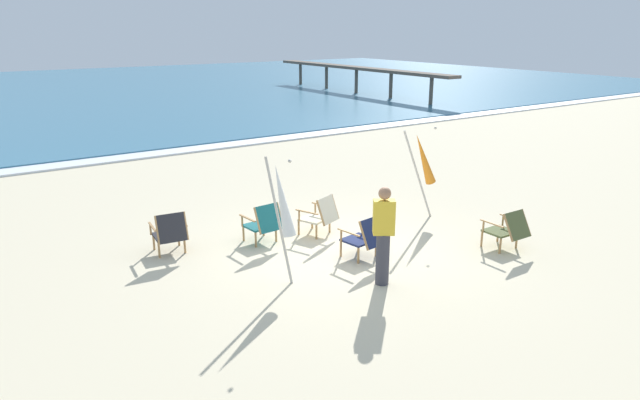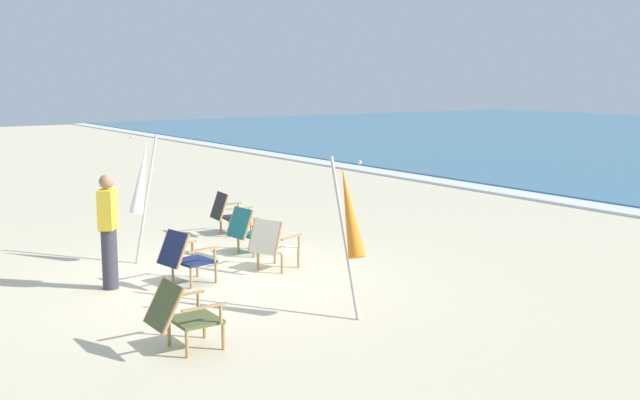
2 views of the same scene
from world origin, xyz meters
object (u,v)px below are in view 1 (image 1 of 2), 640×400
Objects in this scene: beach_chair_front_right at (365,237)px; person_near_chairs at (383,235)px; beach_chair_far_center at (320,215)px; umbrella_furled_orange at (423,160)px; umbrella_furled_white at (282,202)px; beach_chair_front_left at (170,232)px; beach_chair_back_right at (264,222)px; beach_chair_mid_center at (508,229)px.

beach_chair_front_right is 0.49× the size of person_near_chairs.
beach_chair_far_center is 0.42× the size of umbrella_furled_orange.
umbrella_furled_white is 4.25m from umbrella_furled_orange.
beach_chair_back_right is at bearing -16.11° from beach_chair_front_left.
umbrella_furled_white is (1.14, -2.12, 0.92)m from beach_chair_front_left.
beach_chair_back_right reaches higher than beach_chair_front_right.
beach_chair_mid_center is 0.38× the size of umbrella_furled_white.
person_near_chairs is (-0.43, -2.41, 0.41)m from beach_chair_far_center.
umbrella_furled_orange is at bearing -8.85° from beach_chair_back_right.
umbrella_furled_white is (-1.69, -1.41, 0.92)m from beach_chair_far_center.
person_near_chairs reaches higher than beach_chair_mid_center.
beach_chair_mid_center is 2.43m from umbrella_furled_orange.
beach_chair_front_left is at bearing 127.51° from person_near_chairs.
person_near_chairs reaches higher than beach_chair_back_right.
umbrella_furled_white is at bearing -61.84° from beach_chair_front_left.
beach_chair_back_right is 1.96m from umbrella_furled_white.
person_near_chairs is (-0.41, -0.96, 0.41)m from beach_chair_front_right.
umbrella_furled_white reaches higher than beach_chair_back_right.
beach_chair_back_right is 0.41× the size of umbrella_furled_orange.
beach_chair_front_right is at bearing -56.06° from beach_chair_back_right.
beach_chair_far_center is 1.05× the size of beach_chair_front_right.
umbrella_furled_orange reaches higher than person_near_chairs.
person_near_chairs is (1.26, -1.00, -0.52)m from umbrella_furled_white.
person_near_chairs is (-2.86, 0.19, 0.41)m from beach_chair_mid_center.
umbrella_furled_white is (-0.53, -1.64, 0.92)m from beach_chair_back_right.
umbrella_furled_white is at bearing 141.59° from person_near_chairs.
beach_chair_far_center is 2.59m from umbrella_furled_orange.
beach_chair_back_right is (-1.13, 1.68, 0.00)m from beach_chair_front_right.
beach_chair_back_right is at bearing 141.70° from beach_chair_mid_center.
beach_chair_front_right is at bearing 67.00° from person_near_chairs.
beach_chair_mid_center is (2.43, -2.60, -0.01)m from beach_chair_far_center.
beach_chair_front_right is at bearing -155.22° from umbrella_furled_orange.
person_near_chairs is (0.73, -2.64, 0.41)m from beach_chair_back_right.
beach_chair_front_left is 1.01× the size of beach_chair_back_right.
umbrella_furled_orange is at bearing 14.80° from umbrella_furled_white.
umbrella_furled_orange reaches higher than beach_chair_front_left.
beach_chair_back_right is (1.67, -0.48, -0.00)m from beach_chair_front_left.
beach_chair_front_left is 0.41× the size of umbrella_furled_orange.
umbrella_furled_white is at bearing -140.00° from beach_chair_far_center.
beach_chair_mid_center is at bearing -16.09° from umbrella_furled_white.
beach_chair_back_right is (-1.15, 0.23, -0.00)m from beach_chair_far_center.
person_near_chairs is at bearing 176.22° from beach_chair_mid_center.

